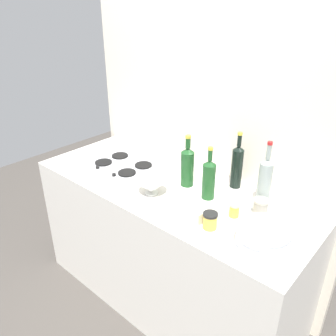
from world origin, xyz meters
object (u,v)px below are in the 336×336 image
condiment_jar_front (260,207)px  condiment_jar_spare (210,220)px  wine_bottle_rightmost (265,182)px  wine_bottle_mid_right (237,166)px  mixing_bowl (151,186)px  wine_bottle_leftmost (209,179)px  stovetop_hob (123,166)px  wine_bottle_mid_left (187,166)px  plate_stack (263,237)px  condiment_jar_rear (234,210)px  butter_dish (193,211)px

condiment_jar_front → condiment_jar_spare: 0.30m
wine_bottle_rightmost → wine_bottle_mid_right: bearing=156.5°
mixing_bowl → wine_bottle_rightmost: bearing=28.8°
wine_bottle_leftmost → stovetop_hob: bearing=-175.0°
wine_bottle_mid_right → mixing_bowl: size_ratio=2.03×
wine_bottle_rightmost → condiment_jar_front: 0.14m
wine_bottle_mid_right → wine_bottle_rightmost: 0.25m
wine_bottle_mid_left → wine_bottle_mid_right: (0.23, 0.18, 0.01)m
wine_bottle_mid_left → mixing_bowl: wine_bottle_mid_left is taller
wine_bottle_mid_right → plate_stack: bearing=-46.0°
wine_bottle_leftmost → condiment_jar_front: (0.31, 0.04, -0.08)m
stovetop_hob → condiment_jar_spare: 0.85m
stovetop_hob → mixing_bowl: 0.40m
wine_bottle_mid_right → condiment_jar_rear: size_ratio=4.59×
wine_bottle_mid_left → butter_dish: size_ratio=1.91×
mixing_bowl → condiment_jar_spare: 0.45m
condiment_jar_spare → plate_stack: bearing=10.3°
butter_dish → condiment_jar_spare: size_ratio=1.98×
wine_bottle_mid_left → wine_bottle_rightmost: size_ratio=0.85×
condiment_jar_spare → mixing_bowl: bearing=173.6°
butter_dish → condiment_jar_front: (0.26, 0.24, 0.01)m
condiment_jar_rear → wine_bottle_rightmost: bearing=71.2°
wine_bottle_leftmost → plate_stack: bearing=-22.9°
mixing_bowl → wine_bottle_mid_left: bearing=68.2°
wine_bottle_leftmost → condiment_jar_front: bearing=6.6°
wine_bottle_mid_right → wine_bottle_rightmost: size_ratio=0.92×
wine_bottle_mid_left → butter_dish: bearing=-46.2°
stovetop_hob → plate_stack: plate_stack is taller
stovetop_hob → butter_dish: bearing=-11.7°
stovetop_hob → condiment_jar_rear: 0.87m
plate_stack → condiment_jar_spare: size_ratio=2.99×
wine_bottle_mid_right → condiment_jar_spare: 0.47m
stovetop_hob → condiment_jar_spare: (0.83, -0.17, 0.03)m
wine_bottle_leftmost → wine_bottle_mid_left: 0.19m
mixing_bowl → condiment_jar_front: bearing=20.5°
plate_stack → wine_bottle_mid_left: wine_bottle_mid_left is taller
wine_bottle_rightmost → condiment_jar_front: bearing=-68.7°
mixing_bowl → wine_bottle_leftmost: bearing=33.6°
butter_dish → plate_stack: bearing=2.8°
wine_bottle_mid_right → condiment_jar_spare: size_ratio=4.09×
stovetop_hob → condiment_jar_rear: bearing=-0.5°
stovetop_hob → butter_dish: butter_dish is taller
wine_bottle_rightmost → butter_dish: size_ratio=2.26×
plate_stack → wine_bottle_mid_left: 0.66m
wine_bottle_mid_right → butter_dish: wine_bottle_mid_right is taller
wine_bottle_mid_left → condiment_jar_rear: wine_bottle_mid_left is taller
wine_bottle_mid_right → mixing_bowl: wine_bottle_mid_right is taller
plate_stack → wine_bottle_mid_right: bearing=134.0°
plate_stack → butter_dish: 0.39m
wine_bottle_leftmost → wine_bottle_mid_right: wine_bottle_mid_right is taller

